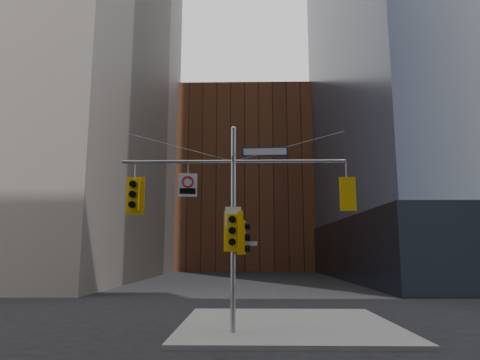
{
  "coord_description": "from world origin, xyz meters",
  "views": [
    {
      "loc": [
        0.54,
        -12.93,
        2.83
      ],
      "look_at": [
        0.24,
        2.0,
        5.33
      ],
      "focal_mm": 32.0,
      "sensor_mm": 36.0,
      "label": 1
    }
  ],
  "objects_px": {
    "signal_assembly": "(233,206)",
    "regulatory_sign_arm": "(188,184)",
    "traffic_light_east_arm": "(347,194)",
    "traffic_light_pole_side": "(243,237)",
    "street_sign_blade": "(265,152)",
    "traffic_light_pole_front": "(233,231)",
    "traffic_light_west_arm": "(134,195)"
  },
  "relations": [
    {
      "from": "traffic_light_west_arm",
      "to": "traffic_light_east_arm",
      "type": "height_order",
      "value": "traffic_light_west_arm"
    },
    {
      "from": "traffic_light_west_arm",
      "to": "regulatory_sign_arm",
      "type": "relative_size",
      "value": 1.62
    },
    {
      "from": "traffic_light_west_arm",
      "to": "traffic_light_pole_side",
      "type": "distance_m",
      "value": 4.13
    },
    {
      "from": "street_sign_blade",
      "to": "traffic_light_pole_front",
      "type": "bearing_deg",
      "value": -163.37
    },
    {
      "from": "traffic_light_pole_front",
      "to": "signal_assembly",
      "type": "bearing_deg",
      "value": 93.59
    },
    {
      "from": "signal_assembly",
      "to": "regulatory_sign_arm",
      "type": "bearing_deg",
      "value": -179.28
    },
    {
      "from": "traffic_light_east_arm",
      "to": "regulatory_sign_arm",
      "type": "height_order",
      "value": "regulatory_sign_arm"
    },
    {
      "from": "traffic_light_east_arm",
      "to": "traffic_light_pole_side",
      "type": "distance_m",
      "value": 3.96
    },
    {
      "from": "regulatory_sign_arm",
      "to": "traffic_light_west_arm",
      "type": "bearing_deg",
      "value": 171.96
    },
    {
      "from": "traffic_light_east_arm",
      "to": "traffic_light_pole_side",
      "type": "height_order",
      "value": "traffic_light_east_arm"
    },
    {
      "from": "regulatory_sign_arm",
      "to": "signal_assembly",
      "type": "bearing_deg",
      "value": -6.31
    },
    {
      "from": "traffic_light_west_arm",
      "to": "traffic_light_pole_side",
      "type": "relative_size",
      "value": 1.16
    },
    {
      "from": "traffic_light_west_arm",
      "to": "regulatory_sign_arm",
      "type": "xyz_separation_m",
      "value": [
        1.91,
        -0.03,
        0.38
      ]
    },
    {
      "from": "signal_assembly",
      "to": "regulatory_sign_arm",
      "type": "height_order",
      "value": "signal_assembly"
    },
    {
      "from": "regulatory_sign_arm",
      "to": "traffic_light_east_arm",
      "type": "bearing_deg",
      "value": -6.8
    },
    {
      "from": "signal_assembly",
      "to": "traffic_light_pole_side",
      "type": "distance_m",
      "value": 1.16
    },
    {
      "from": "signal_assembly",
      "to": "traffic_light_pole_front",
      "type": "xyz_separation_m",
      "value": [
        0.0,
        -0.27,
        -0.9
      ]
    },
    {
      "from": "traffic_light_pole_front",
      "to": "street_sign_blade",
      "type": "height_order",
      "value": "street_sign_blade"
    },
    {
      "from": "signal_assembly",
      "to": "traffic_light_west_arm",
      "type": "height_order",
      "value": "signal_assembly"
    },
    {
      "from": "signal_assembly",
      "to": "street_sign_blade",
      "type": "relative_size",
      "value": 4.89
    },
    {
      "from": "traffic_light_pole_side",
      "to": "traffic_light_pole_front",
      "type": "relative_size",
      "value": 0.84
    },
    {
      "from": "traffic_light_pole_side",
      "to": "regulatory_sign_arm",
      "type": "bearing_deg",
      "value": 96.08
    },
    {
      "from": "street_sign_blade",
      "to": "traffic_light_east_arm",
      "type": "bearing_deg",
      "value": 3.18
    },
    {
      "from": "signal_assembly",
      "to": "regulatory_sign_arm",
      "type": "distance_m",
      "value": 1.79
    },
    {
      "from": "street_sign_blade",
      "to": "regulatory_sign_arm",
      "type": "bearing_deg",
      "value": -176.3
    },
    {
      "from": "traffic_light_west_arm",
      "to": "street_sign_blade",
      "type": "xyz_separation_m",
      "value": [
        4.65,
        -0.01,
        1.55
      ]
    },
    {
      "from": "traffic_light_pole_front",
      "to": "street_sign_blade",
      "type": "bearing_deg",
      "value": 16.92
    },
    {
      "from": "traffic_light_west_arm",
      "to": "signal_assembly",
      "type": "bearing_deg",
      "value": -0.65
    },
    {
      "from": "traffic_light_east_arm",
      "to": "regulatory_sign_arm",
      "type": "distance_m",
      "value": 5.62
    },
    {
      "from": "signal_assembly",
      "to": "traffic_light_pole_front",
      "type": "bearing_deg",
      "value": -89.91
    },
    {
      "from": "traffic_light_pole_front",
      "to": "street_sign_blade",
      "type": "relative_size",
      "value": 0.86
    },
    {
      "from": "traffic_light_west_arm",
      "to": "traffic_light_pole_front",
      "type": "relative_size",
      "value": 0.97
    }
  ]
}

